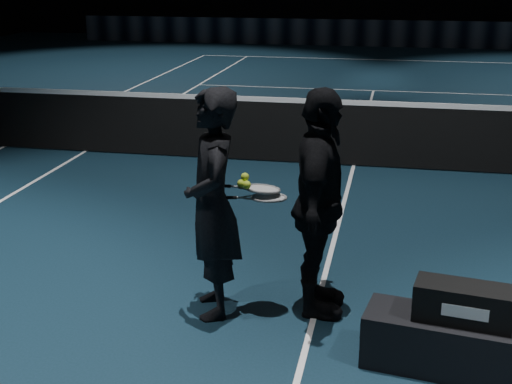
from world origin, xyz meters
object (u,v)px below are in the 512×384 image
(player_a, at_px, (212,204))
(racket_bag, at_px, (463,303))
(tennis_balls, at_px, (244,182))
(racket_upper, at_px, (263,189))
(player_b, at_px, (319,204))
(player_bench, at_px, (459,346))
(racket_lower, at_px, (269,198))

(player_a, bearing_deg, racket_bag, 54.48)
(player_a, xyz_separation_m, tennis_balls, (0.25, 0.06, 0.19))
(player_a, height_order, racket_upper, player_a)
(player_b, bearing_deg, racket_upper, 94.49)
(player_bench, distance_m, player_a, 2.14)
(player_bench, height_order, player_b, player_b)
(racket_bag, distance_m, player_b, 1.37)
(racket_bag, height_order, racket_lower, racket_lower)
(racket_bag, xyz_separation_m, tennis_balls, (-1.68, 0.61, 0.59))
(player_b, relative_size, tennis_balls, 15.63)
(tennis_balls, bearing_deg, racket_bag, -19.85)
(player_bench, bearing_deg, player_b, 155.78)
(racket_lower, bearing_deg, player_bench, -34.76)
(player_a, bearing_deg, racket_upper, 87.60)
(player_bench, height_order, racket_bag, racket_bag)
(tennis_balls, bearing_deg, player_a, -167.41)
(player_a, bearing_deg, player_b, 81.89)
(player_bench, distance_m, player_b, 1.50)
(racket_bag, relative_size, tennis_balls, 5.54)
(racket_lower, bearing_deg, racket_bag, -34.76)
(player_a, height_order, tennis_balls, player_a)
(racket_bag, relative_size, racket_lower, 0.98)
(player_a, relative_size, player_b, 1.00)
(player_bench, bearing_deg, racket_lower, 165.80)
(player_b, height_order, racket_lower, player_b)
(racket_bag, xyz_separation_m, racket_upper, (-1.54, 0.67, 0.52))
(player_b, bearing_deg, player_a, 99.57)
(racket_upper, height_order, tennis_balls, tennis_balls)
(player_bench, relative_size, player_a, 0.71)
(player_bench, height_order, racket_lower, racket_lower)
(racket_lower, relative_size, tennis_balls, 5.67)
(player_b, relative_size, racket_lower, 2.76)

